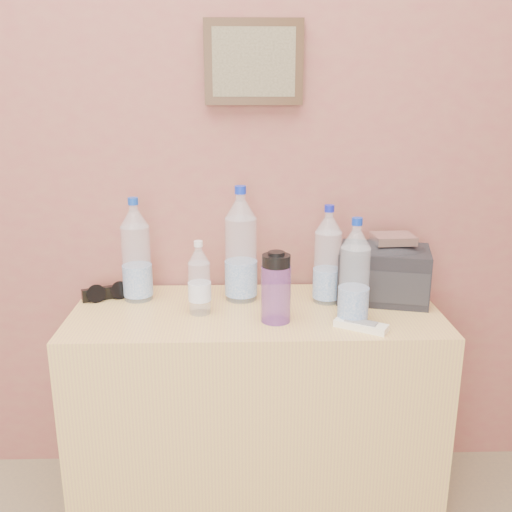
% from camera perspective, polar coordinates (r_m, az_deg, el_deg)
% --- Properties ---
extents(picture_frame, '(0.30, 0.03, 0.25)m').
position_cam_1_polar(picture_frame, '(1.82, -0.23, 18.80)').
color(picture_frame, '#382311').
rests_on(picture_frame, room_shell).
extents(dresser, '(1.10, 0.46, 0.69)m').
position_cam_1_polar(dresser, '(1.87, -0.03, -15.20)').
color(dresser, tan).
rests_on(dresser, ground).
extents(pet_large_a, '(0.09, 0.09, 0.32)m').
position_cam_1_polar(pet_large_a, '(1.80, -11.88, 0.06)').
color(pet_large_a, silver).
rests_on(pet_large_a, dresser).
extents(pet_large_b, '(0.10, 0.10, 0.36)m').
position_cam_1_polar(pet_large_b, '(1.76, -1.52, 0.57)').
color(pet_large_b, white).
rests_on(pet_large_b, dresser).
extents(pet_large_c, '(0.08, 0.08, 0.30)m').
position_cam_1_polar(pet_large_c, '(1.76, 7.17, -0.37)').
color(pet_large_c, white).
rests_on(pet_large_c, dresser).
extents(pet_large_d, '(0.08, 0.08, 0.30)m').
position_cam_1_polar(pet_large_d, '(1.60, 9.81, -2.13)').
color(pet_large_d, '#B6DFED').
rests_on(pet_large_d, dresser).
extents(pet_small, '(0.06, 0.06, 0.22)m').
position_cam_1_polar(pet_small, '(1.67, -5.68, -2.59)').
color(pet_small, white).
rests_on(pet_small, dresser).
extents(nalgene_bottle, '(0.08, 0.08, 0.21)m').
position_cam_1_polar(nalgene_bottle, '(1.60, 2.01, -3.15)').
color(nalgene_bottle, '#6E3A8C').
rests_on(nalgene_bottle, dresser).
extents(sunglasses, '(0.17, 0.12, 0.04)m').
position_cam_1_polar(sunglasses, '(1.86, -14.65, -3.57)').
color(sunglasses, black).
rests_on(sunglasses, dresser).
extents(ac_remote, '(0.15, 0.11, 0.02)m').
position_cam_1_polar(ac_remote, '(1.61, 10.45, -6.86)').
color(ac_remote, beige).
rests_on(ac_remote, dresser).
extents(toiletry_bag, '(0.31, 0.25, 0.19)m').
position_cam_1_polar(toiletry_bag, '(1.82, 12.64, -1.42)').
color(toiletry_bag, black).
rests_on(toiletry_bag, dresser).
extents(foil_packet, '(0.13, 0.11, 0.03)m').
position_cam_1_polar(foil_packet, '(1.79, 13.56, 1.70)').
color(foil_packet, white).
rests_on(foil_packet, toiletry_bag).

